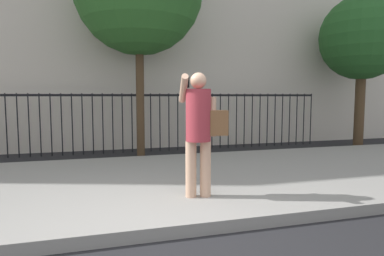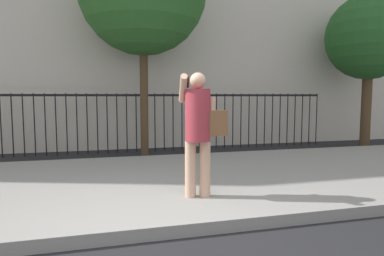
{
  "view_description": "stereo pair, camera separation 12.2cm",
  "coord_description": "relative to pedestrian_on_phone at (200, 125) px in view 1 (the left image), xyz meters",
  "views": [
    {
      "loc": [
        -0.69,
        -3.45,
        1.53
      ],
      "look_at": [
        0.7,
        1.26,
        1.07
      ],
      "focal_mm": 32.19,
      "sensor_mm": 36.0,
      "label": 1
    },
    {
      "loc": [
        -0.57,
        -3.49,
        1.53
      ],
      "look_at": [
        0.7,
        1.26,
        1.07
      ],
      "focal_mm": 32.19,
      "sensor_mm": 36.0,
      "label": 2
    }
  ],
  "objects": [
    {
      "name": "sidewalk",
      "position": [
        -0.73,
        1.24,
        -1.06
      ],
      "size": [
        28.0,
        4.4,
        0.15
      ],
      "primitive_type": "cube",
      "color": "gray",
      "rests_on": "ground"
    },
    {
      "name": "street_tree_near",
      "position": [
        6.38,
        4.12,
        2.1
      ],
      "size": [
        2.49,
        2.49,
        4.51
      ],
      "color": "#4C3823",
      "rests_on": "ground"
    },
    {
      "name": "iron_fence",
      "position": [
        -0.73,
        4.94,
        -0.11
      ],
      "size": [
        12.03,
        0.04,
        1.6
      ],
      "color": "black",
      "rests_on": "ground"
    },
    {
      "name": "pedestrian_on_phone",
      "position": [
        0.0,
        0.0,
        0.0
      ],
      "size": [
        0.69,
        0.5,
        1.69
      ],
      "color": "tan",
      "rests_on": "sidewalk"
    },
    {
      "name": "ground_plane",
      "position": [
        -0.73,
        -0.96,
        -1.13
      ],
      "size": [
        60.0,
        60.0,
        0.0
      ],
      "primitive_type": "plane",
      "color": "black"
    }
  ]
}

